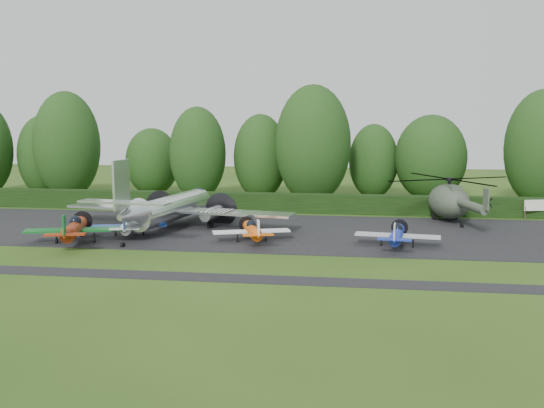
# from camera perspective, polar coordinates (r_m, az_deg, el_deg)

# --- Properties ---
(ground) EXTENTS (160.00, 160.00, 0.00)m
(ground) POSITION_cam_1_polar(r_m,az_deg,el_deg) (44.32, -5.51, -4.87)
(ground) COLOR #274714
(ground) RESTS_ON ground
(apron) EXTENTS (70.00, 18.00, 0.01)m
(apron) POSITION_cam_1_polar(r_m,az_deg,el_deg) (53.89, -3.02, -2.51)
(apron) COLOR black
(apron) RESTS_ON ground
(taxiway_verge) EXTENTS (70.00, 2.00, 0.00)m
(taxiway_verge) POSITION_cam_1_polar(r_m,az_deg,el_deg) (38.69, -7.60, -6.83)
(taxiway_verge) COLOR black
(taxiway_verge) RESTS_ON ground
(hedgerow) EXTENTS (90.00, 1.60, 2.00)m
(hedgerow) POSITION_cam_1_polar(r_m,az_deg,el_deg) (64.56, -1.15, -0.73)
(hedgerow) COLOR black
(hedgerow) RESTS_ON ground
(transport_plane) EXTENTS (21.93, 16.82, 7.03)m
(transport_plane) POSITION_cam_1_polar(r_m,az_deg,el_deg) (54.73, -9.51, -0.37)
(transport_plane) COLOR white
(transport_plane) RESTS_ON ground
(light_plane_red) EXTENTS (7.81, 8.21, 3.00)m
(light_plane_red) POSITION_cam_1_polar(r_m,az_deg,el_deg) (50.31, -18.10, -2.23)
(light_plane_red) COLOR maroon
(light_plane_red) RESTS_ON ground
(light_plane_white) EXTENTS (6.26, 6.58, 2.40)m
(light_plane_white) POSITION_cam_1_polar(r_m,az_deg,el_deg) (52.36, -13.31, -1.92)
(light_plane_white) COLOR silver
(light_plane_white) RESTS_ON ground
(light_plane_orange) EXTENTS (6.24, 6.56, 2.40)m
(light_plane_orange) POSITION_cam_1_polar(r_m,az_deg,el_deg) (48.52, -1.87, -2.50)
(light_plane_orange) COLOR #EF5E0E
(light_plane_orange) RESTS_ON ground
(light_plane_blue) EXTENTS (6.49, 6.82, 2.49)m
(light_plane_blue) POSITION_cam_1_polar(r_m,az_deg,el_deg) (47.58, 11.69, -2.82)
(light_plane_blue) COLOR #1C2FAD
(light_plane_blue) RESTS_ON ground
(helicopter) EXTENTS (13.18, 15.43, 4.24)m
(helicopter) POSITION_cam_1_polar(r_m,az_deg,el_deg) (60.52, 16.31, 0.53)
(helicopter) COLOR #364031
(helicopter) RESTS_ON ground
(sign_board) EXTENTS (3.48, 0.13, 1.96)m
(sign_board) POSITION_cam_1_polar(r_m,az_deg,el_deg) (65.14, 23.99, -0.18)
(sign_board) COLOR #3F3326
(sign_board) RESTS_ON ground
(tree_1) EXTENTS (8.11, 8.11, 13.13)m
(tree_1) POSITION_cam_1_polar(r_m,az_deg,el_deg) (74.23, 24.07, 4.81)
(tree_1) COLOR black
(tree_1) RESTS_ON ground
(tree_2) EXTENTS (6.23, 6.23, 10.23)m
(tree_2) POSITION_cam_1_polar(r_m,az_deg,el_deg) (82.54, -20.75, 4.24)
(tree_2) COLOR black
(tree_2) RESTS_ON ground
(tree_4) EXTENTS (8.06, 8.06, 13.20)m
(tree_4) POSITION_cam_1_polar(r_m,az_deg,el_deg) (79.18, -18.73, 5.27)
(tree_4) COLOR black
(tree_4) RESTS_ON ground
(tree_5) EXTENTS (6.02, 6.02, 9.21)m
(tree_5) POSITION_cam_1_polar(r_m,az_deg,el_deg) (76.06, 9.52, 3.98)
(tree_5) COLOR black
(tree_5) RESTS_ON ground
(tree_6) EXTENTS (8.50, 8.50, 10.33)m
(tree_6) POSITION_cam_1_polar(r_m,az_deg,el_deg) (75.10, 14.71, 4.21)
(tree_6) COLOR black
(tree_6) RESTS_ON ground
(tree_7) EXTENTS (6.83, 6.83, 8.64)m
(tree_7) POSITION_cam_1_polar(r_m,az_deg,el_deg) (79.51, -11.20, 3.91)
(tree_7) COLOR black
(tree_7) RESTS_ON ground
(tree_8) EXTENTS (8.80, 8.80, 13.76)m
(tree_8) POSITION_cam_1_polar(r_m,az_deg,el_deg) (70.79, 3.86, 5.62)
(tree_8) COLOR black
(tree_8) RESTS_ON ground
(tree_9) EXTENTS (6.79, 6.79, 11.28)m
(tree_9) POSITION_cam_1_polar(r_m,az_deg,el_deg) (73.81, -7.00, 4.72)
(tree_9) COLOR black
(tree_9) RESTS_ON ground
(tree_10) EXTENTS (6.59, 6.59, 10.41)m
(tree_10) POSITION_cam_1_polar(r_m,az_deg,el_deg) (74.19, -1.09, 4.46)
(tree_10) COLOR black
(tree_10) RESTS_ON ground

